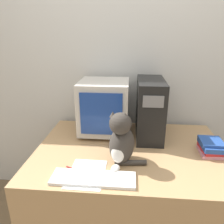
% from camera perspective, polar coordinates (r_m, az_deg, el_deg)
% --- Properties ---
extents(wall_back, '(7.00, 0.05, 2.50)m').
position_cam_1_polar(wall_back, '(1.96, 5.48, 11.29)').
color(wall_back, silver).
rests_on(wall_back, ground_plane).
extents(desk, '(1.36, 0.97, 0.76)m').
position_cam_1_polar(desk, '(1.82, 4.54, -20.00)').
color(desk, tan).
rests_on(desk, ground_plane).
extents(crt_monitor, '(0.39, 0.38, 0.43)m').
position_cam_1_polar(crt_monitor, '(1.76, -2.04, 1.36)').
color(crt_monitor, '#BCB7AD').
rests_on(crt_monitor, desk).
extents(computer_tower, '(0.20, 0.44, 0.46)m').
position_cam_1_polar(computer_tower, '(1.73, 9.83, 0.87)').
color(computer_tower, black).
rests_on(computer_tower, desk).
extents(keyboard, '(0.48, 0.15, 0.02)m').
position_cam_1_polar(keyboard, '(1.30, -4.91, -16.86)').
color(keyboard, silver).
rests_on(keyboard, desk).
extents(cat, '(0.26, 0.27, 0.35)m').
position_cam_1_polar(cat, '(1.37, 2.47, -7.60)').
color(cat, '#38332D').
rests_on(cat, desk).
extents(book_stack, '(0.16, 0.20, 0.10)m').
position_cam_1_polar(book_stack, '(1.66, 24.42, -8.28)').
color(book_stack, pink).
rests_on(book_stack, desk).
extents(pen, '(0.14, 0.07, 0.01)m').
position_cam_1_polar(pen, '(1.39, -9.26, -14.71)').
color(pen, maroon).
rests_on(pen, desk).
extents(paper_sheet, '(0.21, 0.30, 0.00)m').
position_cam_1_polar(paper_sheet, '(1.35, -6.66, -15.70)').
color(paper_sheet, white).
rests_on(paper_sheet, desk).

